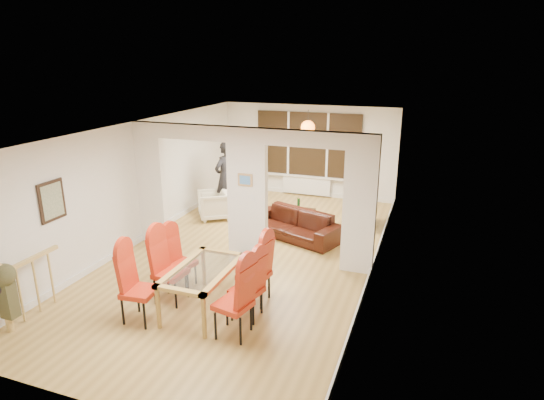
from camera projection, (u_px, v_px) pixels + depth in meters
The scene contains 24 objects.
floor at pixel (248, 254), 9.29m from camera, with size 5.00×9.00×0.01m, color #AD8945.
room_walls at pixel (247, 193), 8.90m from camera, with size 5.00×9.00×2.60m, color silver, non-canonical shape.
divider_wall at pixel (247, 193), 8.90m from camera, with size 5.00×0.18×2.60m, color white.
bay_window_blinds at pixel (308, 144), 12.83m from camera, with size 3.00×0.08×1.80m, color black.
radiator at pixel (306, 186), 13.15m from camera, with size 1.40×0.08×0.50m, color white.
pendant_light at pixel (308, 128), 11.51m from camera, with size 0.36×0.36×0.36m, color orange.
stair_newel at pixel (33, 282), 6.98m from camera, with size 0.40×1.20×1.10m, color tan, non-canonical shape.
wall_poster at pixel (52, 201), 7.45m from camera, with size 0.04×0.52×0.67m, color gray.
pillar_photo at pixel (245, 180), 8.72m from camera, with size 0.30×0.03×0.25m, color #4C8CD8.
dining_table at pixel (204, 289), 7.18m from camera, with size 0.85×1.52×0.71m, color #A8833E, non-canonical shape.
dining_chair_la at pixel (139, 286), 6.79m from camera, with size 0.46×0.46×1.16m, color #B12712, non-canonical shape.
dining_chair_lb at pixel (170, 268), 7.36m from camera, with size 0.47×0.47×1.16m, color #B12712, non-canonical shape.
dining_chair_lc at pixel (181, 260), 7.81m from camera, with size 0.42×0.42×1.05m, color #B12712, non-canonical shape.
dining_chair_ra at pixel (233, 299), 6.43m from camera, with size 0.47×0.47×1.16m, color #B12712, non-canonical shape.
dining_chair_rb at pixel (247, 286), 6.90m from camera, with size 0.43×0.43×1.08m, color #B12712, non-canonical shape.
dining_chair_rc at pixel (254, 270), 7.33m from camera, with size 0.46×0.46×1.14m, color #B12712, non-canonical shape.
sofa at pixel (294, 224), 10.09m from camera, with size 2.09×0.82×0.61m, color black.
armchair at pixel (214, 205), 11.28m from camera, with size 0.76×0.74×0.69m, color beige.
person at pixel (226, 177), 11.57m from camera, with size 0.45×0.68×1.86m, color black.
television at pixel (366, 214), 10.81m from camera, with size 0.13×0.98×0.56m, color black.
coffee_table at pixel (296, 213), 11.42m from camera, with size 0.92×0.46×0.21m, color #312110, non-canonical shape.
bottle at pixel (299, 203), 11.43m from camera, with size 0.07×0.07×0.27m, color #143F19.
bowl at pixel (294, 208), 11.36m from camera, with size 0.22×0.22×0.05m, color #312110.
shoes at pixel (244, 258), 8.98m from camera, with size 0.24×0.26×0.10m, color black, non-canonical shape.
Camera 1 is at (3.33, -7.87, 3.85)m, focal length 30.00 mm.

